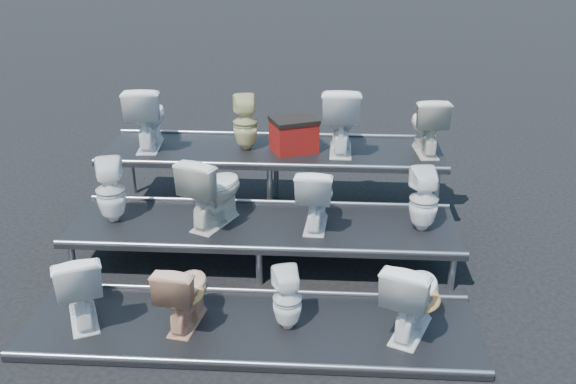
# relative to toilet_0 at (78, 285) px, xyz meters

# --- Properties ---
(ground) EXTENTS (80.00, 80.00, 0.00)m
(ground) POSITION_rel_toilet_0_xyz_m (1.59, 1.30, -0.43)
(ground) COLOR black
(ground) RESTS_ON ground
(tier_front) EXTENTS (4.20, 1.20, 0.06)m
(tier_front) POSITION_rel_toilet_0_xyz_m (1.59, 0.00, -0.40)
(tier_front) COLOR black
(tier_front) RESTS_ON ground
(tier_mid) EXTENTS (4.20, 1.20, 0.46)m
(tier_mid) POSITION_rel_toilet_0_xyz_m (1.59, 1.30, -0.20)
(tier_mid) COLOR black
(tier_mid) RESTS_ON ground
(tier_back) EXTENTS (4.20, 1.20, 0.86)m
(tier_back) POSITION_rel_toilet_0_xyz_m (1.59, 2.60, -0.00)
(tier_back) COLOR black
(tier_back) RESTS_ON ground
(toilet_0) EXTENTS (0.69, 0.84, 0.75)m
(toilet_0) POSITION_rel_toilet_0_xyz_m (0.00, 0.00, 0.00)
(toilet_0) COLOR white
(toilet_0) RESTS_ON tier_front
(toilet_1) EXTENTS (0.48, 0.71, 0.67)m
(toilet_1) POSITION_rel_toilet_0_xyz_m (0.99, 0.00, -0.04)
(toilet_1) COLOR tan
(toilet_1) RESTS_ON tier_front
(toilet_2) EXTENTS (0.33, 0.34, 0.60)m
(toilet_2) POSITION_rel_toilet_0_xyz_m (1.93, 0.00, -0.08)
(toilet_2) COLOR white
(toilet_2) RESTS_ON tier_front
(toilet_3) EXTENTS (0.70, 0.86, 0.77)m
(toilet_3) POSITION_rel_toilet_0_xyz_m (3.06, 0.00, 0.01)
(toilet_3) COLOR white
(toilet_3) RESTS_ON tier_front
(toilet_4) EXTENTS (0.40, 0.40, 0.71)m
(toilet_4) POSITION_rel_toilet_0_xyz_m (-0.07, 1.30, 0.38)
(toilet_4) COLOR white
(toilet_4) RESTS_ON tier_mid
(toilet_5) EXTENTS (0.73, 0.89, 0.80)m
(toilet_5) POSITION_rel_toilet_0_xyz_m (1.06, 1.30, 0.42)
(toilet_5) COLOR silver
(toilet_5) RESTS_ON tier_mid
(toilet_6) EXTENTS (0.44, 0.71, 0.70)m
(toilet_6) POSITION_rel_toilet_0_xyz_m (2.15, 1.30, 0.38)
(toilet_6) COLOR white
(toilet_6) RESTS_ON tier_mid
(toilet_7) EXTENTS (0.34, 0.35, 0.68)m
(toilet_7) POSITION_rel_toilet_0_xyz_m (3.30, 1.30, 0.37)
(toilet_7) COLOR white
(toilet_7) RESTS_ON tier_mid
(toilet_8) EXTENTS (0.51, 0.82, 0.80)m
(toilet_8) POSITION_rel_toilet_0_xyz_m (0.03, 2.60, 0.82)
(toilet_8) COLOR white
(toilet_8) RESTS_ON tier_back
(toilet_9) EXTENTS (0.36, 0.37, 0.68)m
(toilet_9) POSITION_rel_toilet_0_xyz_m (1.25, 2.60, 0.76)
(toilet_9) COLOR #CEC887
(toilet_9) RESTS_ON tier_back
(toilet_10) EXTENTS (0.48, 0.82, 0.83)m
(toilet_10) POSITION_rel_toilet_0_xyz_m (2.42, 2.60, 0.84)
(toilet_10) COLOR white
(toilet_10) RESTS_ON tier_back
(toilet_11) EXTENTS (0.46, 0.74, 0.72)m
(toilet_11) POSITION_rel_toilet_0_xyz_m (3.47, 2.60, 0.78)
(toilet_11) COLOR silver
(toilet_11) RESTS_ON tier_back
(red_crate) EXTENTS (0.64, 0.58, 0.37)m
(red_crate) POSITION_rel_toilet_0_xyz_m (1.85, 2.57, 0.61)
(red_crate) COLOR maroon
(red_crate) RESTS_ON tier_back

